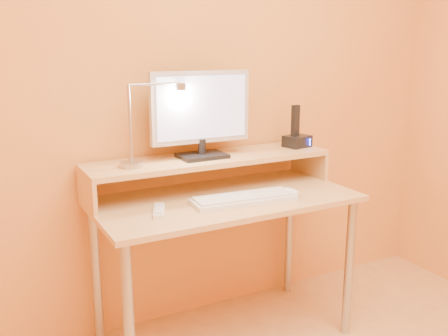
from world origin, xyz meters
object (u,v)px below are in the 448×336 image
monitor_panel (201,107)px  phone_dock (297,141)px  mouse (288,192)px  keyboard (244,200)px  lamp_base (132,164)px  remote_control (159,211)px

monitor_panel → phone_dock: 0.59m
monitor_panel → mouse: size_ratio=4.43×
keyboard → mouse: mouse is taller
phone_dock → mouse: 0.40m
phone_dock → mouse: (-0.24, -0.27, -0.17)m
lamp_base → remote_control: (0.05, -0.19, -0.16)m
mouse → lamp_base: bearing=135.7°
phone_dock → keyboard: size_ratio=0.28×
monitor_panel → lamp_base: (-0.35, -0.04, -0.23)m
keyboard → remote_control: size_ratio=2.91×
lamp_base → remote_control: 0.26m
phone_dock → remote_control: 0.91m
monitor_panel → mouse: (0.31, -0.28, -0.38)m
monitor_panel → phone_dock: size_ratio=3.76×
keyboard → remote_control: keyboard is taller
lamp_base → keyboard: bearing=-27.9°
monitor_panel → mouse: bearing=-40.8°
keyboard → phone_dock: bearing=34.1°
lamp_base → remote_control: size_ratio=0.62×
mouse → remote_control: size_ratio=0.68×
mouse → remote_control: 0.62m
monitor_panel → mouse: monitor_panel is taller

